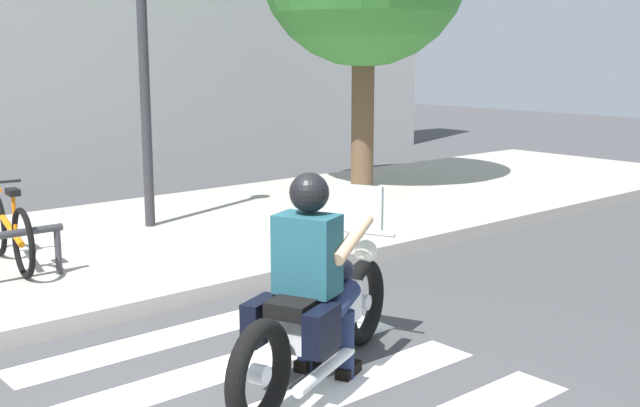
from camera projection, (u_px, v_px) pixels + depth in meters
crosswalk_stripe_2 at (312, 399)px, 5.12m from camera, size 2.80×0.40×0.01m
crosswalk_stripe_3 at (240, 363)px, 5.71m from camera, size 2.80×0.40×0.01m
crosswalk_stripe_4 at (182, 334)px, 6.31m from camera, size 2.80×0.40×0.01m
motorcycle at (319, 314)px, 5.35m from camera, size 2.09×1.02×1.26m
rider at (313, 264)px, 5.22m from camera, size 0.75×0.69×1.45m
bicycle_5 at (9, 230)px, 7.68m from camera, size 0.48×1.69×0.80m
street_lamp at (143, 36)px, 9.17m from camera, size 0.28×0.28×3.92m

